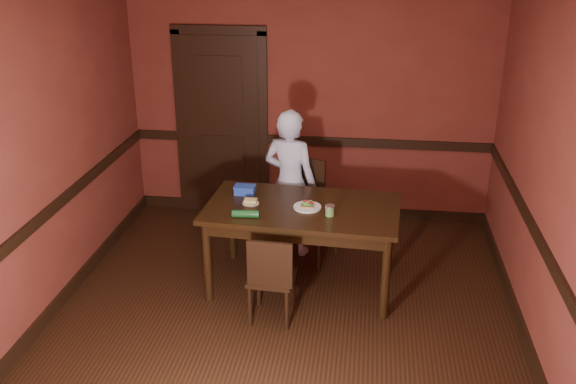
% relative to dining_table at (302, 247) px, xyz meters
% --- Properties ---
extents(floor, '(4.00, 4.50, 0.01)m').
position_rel_dining_table_xyz_m(floor, '(-0.10, -0.62, -0.40)').
color(floor, black).
rests_on(floor, ground).
extents(wall_back, '(4.00, 0.02, 2.70)m').
position_rel_dining_table_xyz_m(wall_back, '(-0.10, 1.63, 0.95)').
color(wall_back, maroon).
rests_on(wall_back, ground).
extents(wall_front, '(4.00, 0.02, 2.70)m').
position_rel_dining_table_xyz_m(wall_front, '(-0.10, -2.87, 0.95)').
color(wall_front, maroon).
rests_on(wall_front, ground).
extents(wall_left, '(0.02, 4.50, 2.70)m').
position_rel_dining_table_xyz_m(wall_left, '(-2.10, -0.62, 0.95)').
color(wall_left, maroon).
rests_on(wall_left, ground).
extents(wall_right, '(0.02, 4.50, 2.70)m').
position_rel_dining_table_xyz_m(wall_right, '(1.90, -0.62, 0.95)').
color(wall_right, maroon).
rests_on(wall_right, ground).
extents(dado_back, '(4.00, 0.03, 0.10)m').
position_rel_dining_table_xyz_m(dado_back, '(-0.10, 1.62, 0.50)').
color(dado_back, black).
rests_on(dado_back, ground).
extents(dado_left, '(0.03, 4.50, 0.10)m').
position_rel_dining_table_xyz_m(dado_left, '(-2.08, -0.62, 0.50)').
color(dado_left, black).
rests_on(dado_left, ground).
extents(dado_right, '(0.03, 4.50, 0.10)m').
position_rel_dining_table_xyz_m(dado_right, '(1.89, -0.62, 0.50)').
color(dado_right, black).
rests_on(dado_right, ground).
extents(baseboard_back, '(4.00, 0.03, 0.12)m').
position_rel_dining_table_xyz_m(baseboard_back, '(-0.10, 1.62, -0.34)').
color(baseboard_back, black).
rests_on(baseboard_back, ground).
extents(baseboard_left, '(0.03, 4.50, 0.12)m').
position_rel_dining_table_xyz_m(baseboard_left, '(-2.08, -0.62, -0.34)').
color(baseboard_left, black).
rests_on(baseboard_left, ground).
extents(baseboard_right, '(0.03, 4.50, 0.12)m').
position_rel_dining_table_xyz_m(baseboard_right, '(1.89, -0.62, -0.34)').
color(baseboard_right, black).
rests_on(baseboard_right, ground).
extents(door, '(1.05, 0.07, 2.20)m').
position_rel_dining_table_xyz_m(door, '(-1.10, 1.60, 0.69)').
color(door, black).
rests_on(door, ground).
extents(dining_table, '(1.77, 1.07, 0.81)m').
position_rel_dining_table_xyz_m(dining_table, '(0.00, 0.00, 0.00)').
color(dining_table, black).
rests_on(dining_table, floor).
extents(chair_far, '(0.60, 0.60, 0.99)m').
position_rel_dining_table_xyz_m(chair_far, '(0.01, 0.58, 0.09)').
color(chair_far, black).
rests_on(chair_far, floor).
extents(chair_near, '(0.40, 0.40, 0.80)m').
position_rel_dining_table_xyz_m(chair_near, '(-0.19, -0.56, -0.00)').
color(chair_near, black).
rests_on(chair_near, floor).
extents(person, '(0.63, 0.51, 1.51)m').
position_rel_dining_table_xyz_m(person, '(-0.20, 0.68, 0.35)').
color(person, silver).
rests_on(person, floor).
extents(sandwich_plate, '(0.25, 0.25, 0.06)m').
position_rel_dining_table_xyz_m(sandwich_plate, '(0.05, -0.03, 0.42)').
color(sandwich_plate, white).
rests_on(sandwich_plate, dining_table).
extents(sauce_jar, '(0.08, 0.08, 0.10)m').
position_rel_dining_table_xyz_m(sauce_jar, '(0.26, -0.17, 0.45)').
color(sauce_jar, '#5D8E44').
rests_on(sauce_jar, dining_table).
extents(cheese_saucer, '(0.15, 0.15, 0.05)m').
position_rel_dining_table_xyz_m(cheese_saucer, '(-0.47, -0.01, 0.42)').
color(cheese_saucer, white).
rests_on(cheese_saucer, dining_table).
extents(food_tub, '(0.20, 0.14, 0.08)m').
position_rel_dining_table_xyz_m(food_tub, '(-0.56, 0.22, 0.44)').
color(food_tub, blue).
rests_on(food_tub, dining_table).
extents(wrapped_veg, '(0.23, 0.08, 0.06)m').
position_rel_dining_table_xyz_m(wrapped_veg, '(-0.46, -0.30, 0.44)').
color(wrapped_veg, '#144D20').
rests_on(wrapped_veg, dining_table).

